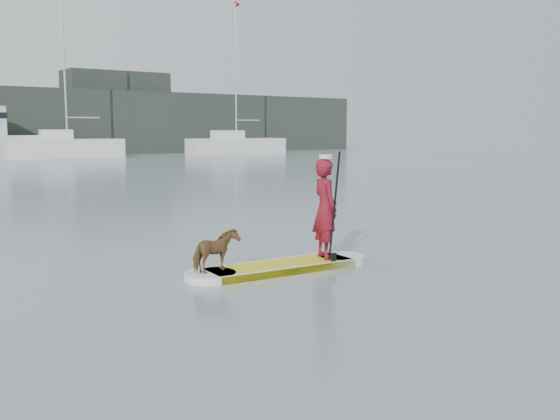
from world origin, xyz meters
TOP-DOWN VIEW (x-y plane):
  - ground at (0.00, 0.00)m, footprint 140.00×140.00m
  - paddleboard at (0.54, 1.37)m, footprint 3.29×0.98m
  - paddler at (1.43, 1.30)m, footprint 0.54×0.70m
  - white_cap at (1.43, 1.30)m, footprint 0.22×0.22m
  - dog at (-0.61, 1.45)m, footprint 0.82×0.51m
  - paddle at (1.36, 0.99)m, footprint 0.10×0.30m
  - sailboat_e at (10.39, 45.64)m, footprint 9.19×4.24m
  - sailboat_f at (25.87, 44.21)m, footprint 9.56×3.20m
  - shore_building_east at (18.00, 54.00)m, footprint 10.00×4.00m

SIDE VIEW (x-z plane):
  - ground at x=0.00m, z-range 0.00..0.00m
  - paddleboard at x=0.54m, z-range 0.00..0.12m
  - dog at x=-0.61m, z-range 0.12..0.76m
  - paddle at x=1.36m, z-range -0.20..1.80m
  - sailboat_e at x=10.39m, z-range -5.50..7.33m
  - sailboat_f at x=25.87m, z-range -6.12..8.03m
  - paddler at x=1.43m, z-range 0.12..1.81m
  - white_cap at x=1.43m, z-range 1.81..1.88m
  - shore_building_east at x=18.00m, z-range 0.00..8.00m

